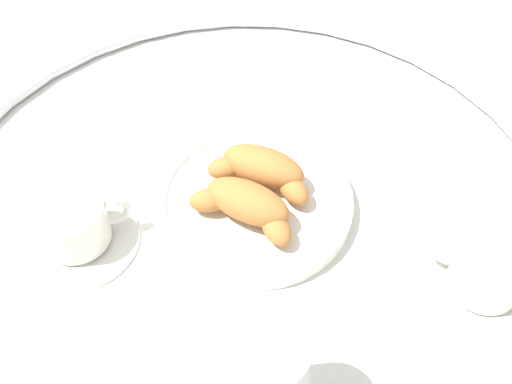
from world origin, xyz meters
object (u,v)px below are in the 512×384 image
(coffee_cup_near, at_px, (486,274))
(coffee_cup_far, at_px, (76,228))
(croissant_large, at_px, (263,170))
(juice_glass_left, at_px, (264,368))
(pastry_plate, at_px, (256,201))
(croissant_small, at_px, (246,205))

(coffee_cup_near, height_order, coffee_cup_far, same)
(croissant_large, xyz_separation_m, juice_glass_left, (-0.13, 0.23, 0.05))
(pastry_plate, bearing_deg, coffee_cup_far, 43.35)
(coffee_cup_near, relative_size, juice_glass_left, 0.97)
(croissant_small, height_order, coffee_cup_near, croissant_small)
(juice_glass_left, bearing_deg, croissant_small, -55.54)
(coffee_cup_near, bearing_deg, croissant_small, 12.21)
(coffee_cup_near, xyz_separation_m, juice_glass_left, (0.14, 0.23, 0.07))
(croissant_large, distance_m, croissant_small, 0.05)
(croissant_large, bearing_deg, pastry_plate, 100.85)
(pastry_plate, bearing_deg, coffee_cup_near, -174.51)
(croissant_small, relative_size, juice_glass_left, 0.98)
(croissant_small, bearing_deg, juice_glass_left, 124.46)
(croissant_large, bearing_deg, juice_glass_left, 119.47)
(pastry_plate, bearing_deg, croissant_large, -79.15)
(coffee_cup_near, xyz_separation_m, coffee_cup_far, (0.41, 0.17, 0.00))
(pastry_plate, xyz_separation_m, croissant_small, (-0.01, 0.03, 0.03))
(coffee_cup_near, bearing_deg, coffee_cup_far, 21.99)
(coffee_cup_near, distance_m, coffee_cup_far, 0.44)
(pastry_plate, height_order, juice_glass_left, juice_glass_left)
(croissant_small, xyz_separation_m, coffee_cup_near, (-0.26, -0.06, -0.02))
(croissant_small, bearing_deg, pastry_plate, -80.56)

